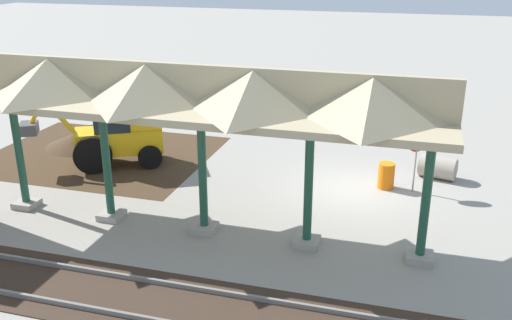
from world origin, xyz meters
TOP-DOWN VIEW (x-y plane):
  - ground_plane at (0.00, 0.00)m, footprint 120.00×120.00m
  - dirt_work_zone at (10.20, -0.69)m, footprint 8.68×7.00m
  - platform_canopy at (3.80, 4.37)m, footprint 13.35×3.20m
  - stop_sign at (-1.96, -0.35)m, footprint 0.65×0.44m
  - backhoe at (8.99, 0.15)m, footprint 4.93×3.46m
  - dirt_mound at (11.54, -1.46)m, footprint 5.98×5.98m
  - concrete_pipe at (-2.76, -1.86)m, footprint 1.41×1.08m
  - traffic_barrel at (-1.05, -0.40)m, footprint 0.56×0.56m

SIDE VIEW (x-z plane):
  - ground_plane at x=0.00m, z-range 0.00..0.00m
  - dirt_mound at x=11.54m, z-range -0.65..0.65m
  - dirt_work_zone at x=10.20m, z-range 0.00..0.01m
  - concrete_pipe at x=-2.76m, z-range 0.00..0.80m
  - traffic_barrel at x=-1.05m, z-range 0.00..0.90m
  - backhoe at x=8.99m, z-range -0.14..2.68m
  - stop_sign at x=-1.96m, z-range 0.48..2.67m
  - platform_canopy at x=3.80m, z-range 1.70..6.60m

